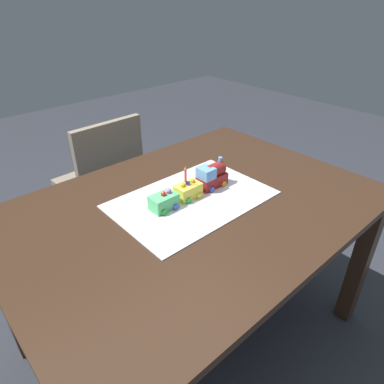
{
  "coord_description": "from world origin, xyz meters",
  "views": [
    {
      "loc": [
        0.74,
        0.81,
        1.45
      ],
      "look_at": [
        -0.02,
        -0.03,
        0.77
      ],
      "focal_mm": 32.11,
      "sensor_mm": 36.0,
      "label": 1
    }
  ],
  "objects_px": {
    "dining_table": "(194,227)",
    "cake_car_tanker_mint_green": "(164,202)",
    "birthday_candle": "(186,174)",
    "chair": "(104,182)",
    "cake_locomotive": "(212,176)",
    "cake_car_flatbed_lemon": "(188,191)"
  },
  "relations": [
    {
      "from": "chair",
      "to": "cake_car_tanker_mint_green",
      "type": "relative_size",
      "value": 8.6
    },
    {
      "from": "dining_table",
      "to": "cake_car_tanker_mint_green",
      "type": "bearing_deg",
      "value": -24.65
    },
    {
      "from": "chair",
      "to": "cake_car_tanker_mint_green",
      "type": "bearing_deg",
      "value": 76.55
    },
    {
      "from": "birthday_candle",
      "to": "dining_table",
      "type": "bearing_deg",
      "value": 87.38
    },
    {
      "from": "dining_table",
      "to": "birthday_candle",
      "type": "xyz_separation_m",
      "value": [
        -0.0,
        -0.05,
        0.22
      ]
    },
    {
      "from": "chair",
      "to": "cake_locomotive",
      "type": "distance_m",
      "value": 0.85
    },
    {
      "from": "cake_locomotive",
      "to": "chair",
      "type": "bearing_deg",
      "value": -83.04
    },
    {
      "from": "cake_locomotive",
      "to": "cake_car_tanker_mint_green",
      "type": "relative_size",
      "value": 1.4
    },
    {
      "from": "cake_car_tanker_mint_green",
      "to": "chair",
      "type": "bearing_deg",
      "value": -100.88
    },
    {
      "from": "dining_table",
      "to": "cake_car_flatbed_lemon",
      "type": "height_order",
      "value": "cake_car_flatbed_lemon"
    },
    {
      "from": "cake_locomotive",
      "to": "cake_car_flatbed_lemon",
      "type": "distance_m",
      "value": 0.13
    },
    {
      "from": "cake_locomotive",
      "to": "birthday_candle",
      "type": "height_order",
      "value": "birthday_candle"
    },
    {
      "from": "cake_locomotive",
      "to": "cake_car_tanker_mint_green",
      "type": "distance_m",
      "value": 0.25
    },
    {
      "from": "dining_table",
      "to": "cake_locomotive",
      "type": "bearing_deg",
      "value": -160.93
    },
    {
      "from": "chair",
      "to": "cake_locomotive",
      "type": "height_order",
      "value": "same"
    },
    {
      "from": "chair",
      "to": "cake_locomotive",
      "type": "relative_size",
      "value": 6.14
    },
    {
      "from": "chair",
      "to": "cake_locomotive",
      "type": "bearing_deg",
      "value": 94.39
    },
    {
      "from": "cake_car_tanker_mint_green",
      "to": "birthday_candle",
      "type": "relative_size",
      "value": 1.5
    },
    {
      "from": "dining_table",
      "to": "birthday_candle",
      "type": "distance_m",
      "value": 0.22
    },
    {
      "from": "chair",
      "to": "cake_car_tanker_mint_green",
      "type": "xyz_separation_m",
      "value": [
        0.15,
        0.78,
        0.3
      ]
    },
    {
      "from": "cake_locomotive",
      "to": "cake_car_flatbed_lemon",
      "type": "relative_size",
      "value": 1.4
    },
    {
      "from": "cake_car_flatbed_lemon",
      "to": "cake_locomotive",
      "type": "bearing_deg",
      "value": 180.0
    }
  ]
}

